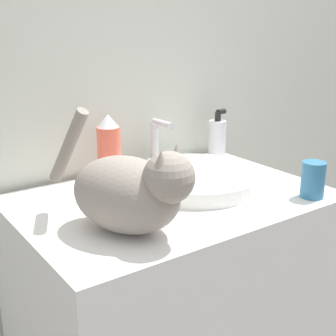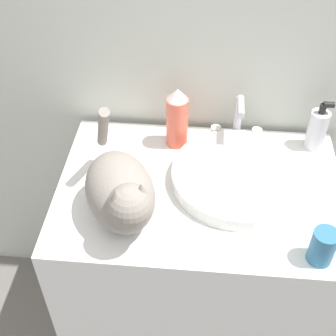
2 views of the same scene
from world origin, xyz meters
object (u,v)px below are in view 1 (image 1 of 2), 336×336
cat (131,191)px  cup (313,180)px  soap_bottle (217,138)px  spray_bottle (109,150)px

cat → cup: bearing=56.0°
cup → soap_bottle: bearing=84.1°
soap_bottle → cat: bearing=-148.0°
soap_bottle → spray_bottle: (-0.42, -0.02, 0.03)m
soap_bottle → cup: bearing=-95.9°
cat → spray_bottle: cat is taller
cat → soap_bottle: cat is taller
spray_bottle → cat: bearing=-110.5°
soap_bottle → spray_bottle: bearing=-177.1°
spray_bottle → soap_bottle: bearing=2.9°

